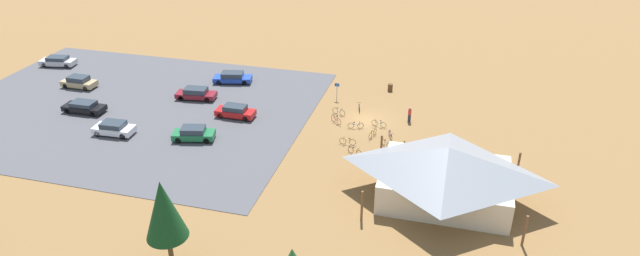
% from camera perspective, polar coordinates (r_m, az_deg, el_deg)
% --- Properties ---
extents(ground, '(160.00, 160.00, 0.00)m').
position_cam_1_polar(ground, '(60.63, 4.88, 0.77)').
color(ground, olive).
rests_on(ground, ground).
extents(parking_lot_asphalt, '(41.45, 31.65, 0.05)m').
position_cam_1_polar(parking_lot_asphalt, '(67.05, -19.12, 2.03)').
color(parking_lot_asphalt, '#4C4C51').
rests_on(parking_lot_asphalt, ground).
extents(bike_pavilion, '(12.77, 9.92, 5.01)m').
position_cam_1_polar(bike_pavilion, '(47.44, 12.99, -4.37)').
color(bike_pavilion, beige).
rests_on(bike_pavilion, ground).
extents(trash_bin, '(0.60, 0.60, 0.90)m').
position_cam_1_polar(trash_bin, '(68.12, 7.31, 4.20)').
color(trash_bin, brown).
rests_on(trash_bin, ground).
extents(lot_sign, '(0.56, 0.08, 2.20)m').
position_cam_1_polar(lot_sign, '(64.85, 1.77, 4.11)').
color(lot_sign, '#99999E').
rests_on(lot_sign, ground).
extents(pine_midwest, '(2.97, 2.97, 7.28)m').
position_cam_1_polar(pine_midwest, '(39.45, -15.93, -8.18)').
color(pine_midwest, brown).
rests_on(pine_midwest, ground).
extents(bicycle_white_trailside, '(0.55, 1.60, 0.84)m').
position_cam_1_polar(bicycle_white_trailside, '(62.69, 4.10, 2.12)').
color(bicycle_white_trailside, black).
rests_on(bicycle_white_trailside, ground).
extents(bicycle_orange_near_sign, '(1.53, 0.73, 0.79)m').
position_cam_1_polar(bicycle_orange_near_sign, '(53.88, 3.64, -2.45)').
color(bicycle_orange_near_sign, black).
rests_on(bicycle_orange_near_sign, ground).
extents(bicycle_purple_lone_west, '(0.68, 1.63, 0.79)m').
position_cam_1_polar(bicycle_purple_lone_west, '(57.12, 7.33, -0.76)').
color(bicycle_purple_lone_west, black).
rests_on(bicycle_purple_lone_west, ground).
extents(bicycle_teal_yard_center, '(1.68, 0.62, 0.81)m').
position_cam_1_polar(bicycle_teal_yard_center, '(59.27, 6.15, 0.44)').
color(bicycle_teal_yard_center, black).
rests_on(bicycle_teal_yard_center, ground).
extents(bicycle_silver_edge_south, '(1.06, 1.36, 0.86)m').
position_cam_1_polar(bicycle_silver_edge_south, '(55.38, 6.87, -1.69)').
color(bicycle_silver_edge_south, black).
rests_on(bicycle_silver_edge_south, ground).
extents(bicycle_red_front_row, '(1.37, 1.15, 0.92)m').
position_cam_1_polar(bicycle_red_front_row, '(59.72, 1.69, 0.85)').
color(bicycle_red_front_row, black).
rests_on(bicycle_red_front_row, ground).
extents(bicycle_blue_edge_north, '(1.65, 0.58, 0.80)m').
position_cam_1_polar(bicycle_blue_edge_north, '(58.74, 3.74, 0.27)').
color(bicycle_blue_edge_north, black).
rests_on(bicycle_blue_edge_north, ground).
extents(bicycle_green_near_porch, '(0.52, 1.73, 0.89)m').
position_cam_1_polar(bicycle_green_near_porch, '(55.18, 8.79, -1.93)').
color(bicycle_green_near_porch, black).
rests_on(bicycle_green_near_porch, ground).
extents(bicycle_black_back_row, '(1.57, 0.91, 0.83)m').
position_cam_1_polar(bicycle_black_back_row, '(52.70, 4.66, -3.22)').
color(bicycle_black_back_row, black).
rests_on(bicycle_black_back_row, ground).
extents(bicycle_yellow_lone_east, '(0.61, 1.66, 0.82)m').
position_cam_1_polar(bicycle_yellow_lone_east, '(57.18, 5.49, -0.59)').
color(bicycle_yellow_lone_east, black).
rests_on(bicycle_yellow_lone_east, ground).
extents(bicycle_white_yard_left, '(1.60, 0.70, 0.83)m').
position_cam_1_polar(bicycle_white_yard_left, '(61.58, 1.96, 1.71)').
color(bicycle_white_yard_left, black).
rests_on(bicycle_white_yard_left, ground).
extents(bicycle_orange_yard_front, '(1.73, 0.48, 0.82)m').
position_cam_1_polar(bicycle_orange_yard_front, '(55.54, 2.89, -1.41)').
color(bicycle_orange_yard_front, black).
rests_on(bicycle_orange_yard_front, ground).
extents(car_blue_back_corner, '(5.08, 2.84, 1.38)m').
position_cam_1_polar(car_blue_back_corner, '(70.67, -9.08, 5.22)').
color(car_blue_back_corner, '#1E42B2').
rests_on(car_blue_back_corner, parking_lot_asphalt).
extents(car_silver_inner_stall, '(4.91, 2.52, 1.33)m').
position_cam_1_polar(car_silver_inner_stall, '(83.27, -25.59, 6.29)').
color(car_silver_inner_stall, '#BCBCC1').
rests_on(car_silver_inner_stall, parking_lot_asphalt).
extents(car_black_near_entry, '(4.77, 1.95, 1.28)m').
position_cam_1_polar(car_black_near_entry, '(67.48, -23.33, 2.04)').
color(car_black_near_entry, black).
rests_on(car_black_near_entry, parking_lot_asphalt).
extents(car_green_by_curb, '(4.55, 2.75, 1.43)m').
position_cam_1_polar(car_green_by_curb, '(57.66, -13.01, -0.56)').
color(car_green_by_curb, '#1E6B3D').
rests_on(car_green_by_curb, parking_lot_asphalt).
extents(car_white_second_row, '(4.32, 2.11, 1.39)m').
position_cam_1_polar(car_white_second_row, '(61.16, -20.65, -0.02)').
color(car_white_second_row, white).
rests_on(car_white_second_row, parking_lot_asphalt).
extents(car_red_aisle_side, '(4.39, 1.74, 1.40)m').
position_cam_1_polar(car_red_aisle_side, '(61.54, -8.80, 1.73)').
color(car_red_aisle_side, red).
rests_on(car_red_aisle_side, parking_lot_asphalt).
extents(car_maroon_far_end, '(4.90, 2.37, 1.38)m').
position_cam_1_polar(car_maroon_far_end, '(66.88, -12.77, 3.53)').
color(car_maroon_far_end, maroon).
rests_on(car_maroon_far_end, parking_lot_asphalt).
extents(car_tan_front_row, '(4.31, 1.83, 1.46)m').
position_cam_1_polar(car_tan_front_row, '(74.66, -23.78, 4.41)').
color(car_tan_front_row, tan).
rests_on(car_tan_front_row, parking_lot_asphalt).
extents(visitor_at_bikes, '(0.36, 0.36, 1.80)m').
position_cam_1_polar(visitor_at_bikes, '(60.48, 9.30, 1.41)').
color(visitor_at_bikes, '#2D3347').
rests_on(visitor_at_bikes, ground).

